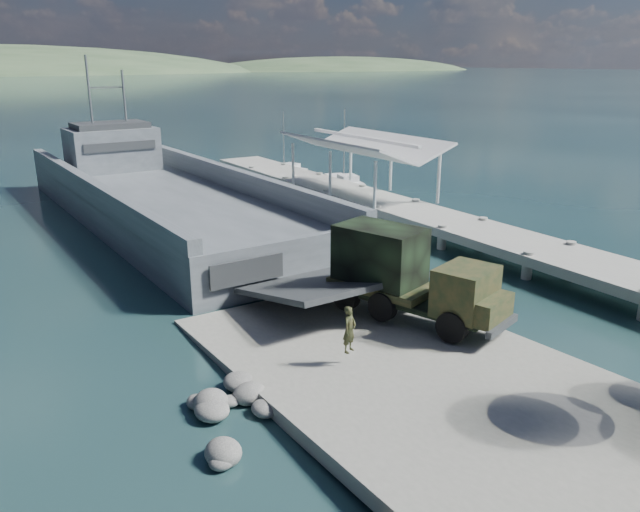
{
  "coord_description": "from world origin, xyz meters",
  "views": [
    {
      "loc": [
        -12.46,
        -14.88,
        10.19
      ],
      "look_at": [
        0.74,
        6.0,
        2.42
      ],
      "focal_mm": 35.0,
      "sensor_mm": 36.0,
      "label": 1
    }
  ],
  "objects_px": {
    "pier": "(372,192)",
    "soldier": "(349,340)",
    "landing_craft": "(165,207)",
    "sailboat_far": "(285,170)",
    "military_truck": "(407,275)",
    "sailboat_near": "(344,183)"
  },
  "relations": [
    {
      "from": "military_truck",
      "to": "sailboat_near",
      "type": "bearing_deg",
      "value": 42.51
    },
    {
      "from": "soldier",
      "to": "sailboat_far",
      "type": "xyz_separation_m",
      "value": [
        17.56,
        35.76,
        -0.99
      ]
    },
    {
      "from": "soldier",
      "to": "sailboat_far",
      "type": "relative_size",
      "value": 0.27
    },
    {
      "from": "pier",
      "to": "military_truck",
      "type": "relative_size",
      "value": 5.74
    },
    {
      "from": "sailboat_near",
      "to": "sailboat_far",
      "type": "distance_m",
      "value": 8.47
    },
    {
      "from": "military_truck",
      "to": "soldier",
      "type": "relative_size",
      "value": 4.76
    },
    {
      "from": "pier",
      "to": "sailboat_near",
      "type": "distance_m",
      "value": 10.1
    },
    {
      "from": "pier",
      "to": "soldier",
      "type": "height_order",
      "value": "pier"
    },
    {
      "from": "sailboat_near",
      "to": "military_truck",
      "type": "bearing_deg",
      "value": -106.13
    },
    {
      "from": "pier",
      "to": "landing_craft",
      "type": "bearing_deg",
      "value": 154.82
    },
    {
      "from": "pier",
      "to": "soldier",
      "type": "bearing_deg",
      "value": -128.63
    },
    {
      "from": "military_truck",
      "to": "pier",
      "type": "bearing_deg",
      "value": 39.43
    },
    {
      "from": "pier",
      "to": "military_truck",
      "type": "height_order",
      "value": "pier"
    },
    {
      "from": "soldier",
      "to": "landing_craft",
      "type": "bearing_deg",
      "value": 59.91
    },
    {
      "from": "sailboat_near",
      "to": "sailboat_far",
      "type": "height_order",
      "value": "sailboat_near"
    },
    {
      "from": "landing_craft",
      "to": "sailboat_far",
      "type": "distance_m",
      "value": 19.5
    },
    {
      "from": "military_truck",
      "to": "soldier",
      "type": "xyz_separation_m",
      "value": [
        -4.2,
        -2.13,
        -0.9
      ]
    },
    {
      "from": "pier",
      "to": "landing_craft",
      "type": "distance_m",
      "value": 13.91
    },
    {
      "from": "sailboat_far",
      "to": "soldier",
      "type": "bearing_deg",
      "value": -130.92
    },
    {
      "from": "landing_craft",
      "to": "soldier",
      "type": "distance_m",
      "value": 24.17
    },
    {
      "from": "pier",
      "to": "military_truck",
      "type": "bearing_deg",
      "value": -122.75
    },
    {
      "from": "landing_craft",
      "to": "sailboat_near",
      "type": "height_order",
      "value": "landing_craft"
    }
  ]
}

